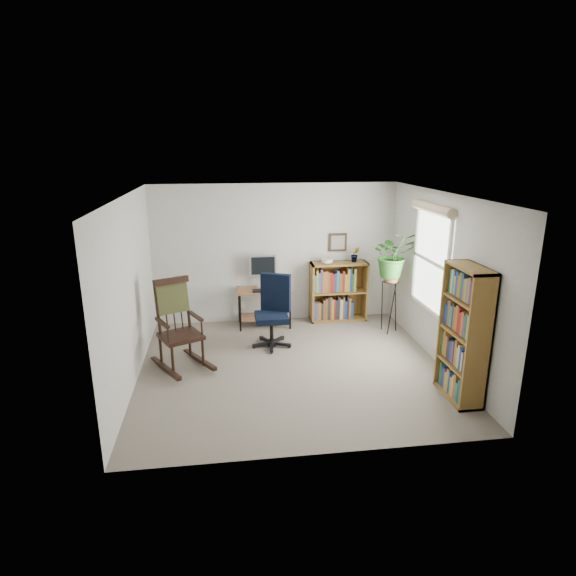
{
  "coord_description": "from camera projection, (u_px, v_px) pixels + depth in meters",
  "views": [
    {
      "loc": [
        -0.9,
        -6.1,
        2.99
      ],
      "look_at": [
        0.0,
        0.4,
        1.05
      ],
      "focal_mm": 30.0,
      "sensor_mm": 36.0,
      "label": 1
    }
  ],
  "objects": [
    {
      "name": "wall_right",
      "position": [
        441.0,
        280.0,
        6.69
      ],
      "size": [
        0.0,
        4.0,
        2.4
      ],
      "primitive_type": "cube",
      "color": "beige",
      "rests_on": "ground"
    },
    {
      "name": "low_bookshelf",
      "position": [
        338.0,
        291.0,
        8.48
      ],
      "size": [
        0.99,
        0.33,
        1.05
      ],
      "primitive_type": null,
      "color": "olive",
      "rests_on": "floor"
    },
    {
      "name": "keyboard",
      "position": [
        265.0,
        290.0,
        8.04
      ],
      "size": [
        0.4,
        0.15,
        0.02
      ],
      "primitive_type": "cube",
      "color": "black",
      "rests_on": "desk"
    },
    {
      "name": "desk",
      "position": [
        264.0,
        307.0,
        8.25
      ],
      "size": [
        0.91,
        0.5,
        0.66
      ],
      "primitive_type": null,
      "color": "#8F623F",
      "rests_on": "floor"
    },
    {
      "name": "spider_plant",
      "position": [
        394.0,
        233.0,
        7.6
      ],
      "size": [
        1.69,
        1.88,
        1.46
      ],
      "primitive_type": "imported",
      "color": "#2B6523",
      "rests_on": "plant_stand"
    },
    {
      "name": "ceiling",
      "position": [
        292.0,
        195.0,
        6.08
      ],
      "size": [
        4.2,
        4.0,
        0.0
      ],
      "primitive_type": "cube",
      "color": "silver",
      "rests_on": "ground"
    },
    {
      "name": "office_chair",
      "position": [
        271.0,
        312.0,
        7.33
      ],
      "size": [
        0.81,
        0.81,
        1.13
      ],
      "primitive_type": null,
      "rotation": [
        0.0,
        0.0,
        -0.42
      ],
      "color": "black",
      "rests_on": "floor"
    },
    {
      "name": "framed_picture",
      "position": [
        338.0,
        242.0,
        8.38
      ],
      "size": [
        0.32,
        0.04,
        0.32
      ],
      "primitive_type": null,
      "color": "black",
      "rests_on": "wall_back"
    },
    {
      "name": "floor",
      "position": [
        292.0,
        367.0,
        6.76
      ],
      "size": [
        4.2,
        4.0,
        0.0
      ],
      "primitive_type": "cube",
      "color": "slate",
      "rests_on": "ground"
    },
    {
      "name": "wall_left",
      "position": [
        130.0,
        292.0,
        6.14
      ],
      "size": [
        0.0,
        4.0,
        2.4
      ],
      "primitive_type": "cube",
      "color": "beige",
      "rests_on": "ground"
    },
    {
      "name": "window",
      "position": [
        431.0,
        261.0,
        6.92
      ],
      "size": [
        0.12,
        1.2,
        1.5
      ],
      "primitive_type": null,
      "color": "white",
      "rests_on": "wall_right"
    },
    {
      "name": "wall_front",
      "position": [
        323.0,
        344.0,
        4.52
      ],
      "size": [
        4.2,
        0.0,
        2.4
      ],
      "primitive_type": "cube",
      "color": "beige",
      "rests_on": "ground"
    },
    {
      "name": "monitor",
      "position": [
        263.0,
        271.0,
        8.21
      ],
      "size": [
        0.46,
        0.16,
        0.56
      ],
      "primitive_type": null,
      "color": "#AFAFB3",
      "rests_on": "desk"
    },
    {
      "name": "tall_bookshelf",
      "position": [
        464.0,
        334.0,
        5.74
      ],
      "size": [
        0.31,
        0.73,
        1.67
      ],
      "primitive_type": null,
      "color": "olive",
      "rests_on": "floor"
    },
    {
      "name": "wall_back",
      "position": [
        275.0,
        254.0,
        8.32
      ],
      "size": [
        4.2,
        0.0,
        2.4
      ],
      "primitive_type": "cube",
      "color": "beige",
      "rests_on": "ground"
    },
    {
      "name": "rocking_chair",
      "position": [
        180.0,
        324.0,
        6.61
      ],
      "size": [
        1.08,
        1.28,
        1.27
      ],
      "primitive_type": null,
      "rotation": [
        0.0,
        0.0,
        0.46
      ],
      "color": "black",
      "rests_on": "floor"
    },
    {
      "name": "potted_plant_small",
      "position": [
        355.0,
        259.0,
        8.36
      ],
      "size": [
        0.13,
        0.24,
        0.11
      ],
      "primitive_type": "imported",
      "color": "#2B6523",
      "rests_on": "low_bookshelf"
    },
    {
      "name": "plant_stand",
      "position": [
        390.0,
        303.0,
        7.93
      ],
      "size": [
        0.31,
        0.31,
        1.02
      ],
      "primitive_type": null,
      "rotation": [
        0.0,
        0.0,
        -0.1
      ],
      "color": "black",
      "rests_on": "floor"
    }
  ]
}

